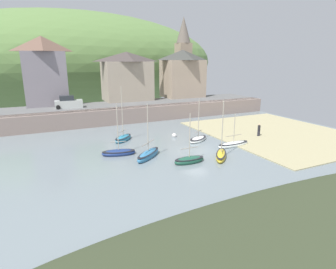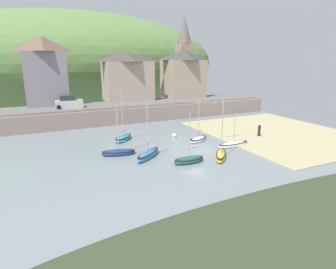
% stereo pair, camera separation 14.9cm
% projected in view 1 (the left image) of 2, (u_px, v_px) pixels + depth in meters
% --- Properties ---
extents(ground, '(48.00, 41.00, 0.61)m').
position_uv_depth(ground, '(269.00, 179.00, 23.36)').
color(ground, slate).
extents(quay_seawall, '(48.00, 9.40, 2.40)m').
position_uv_depth(quay_seawall, '(140.00, 112.00, 46.08)').
color(quay_seawall, gray).
rests_on(quay_seawall, ground).
extents(hillside_backdrop, '(80.00, 44.00, 25.60)m').
position_uv_depth(hillside_backdrop, '(73.00, 62.00, 74.93)').
color(hillside_backdrop, '#5C7F42').
rests_on(hillside_backdrop, ground).
extents(waterfront_building_left, '(6.71, 5.11, 10.92)m').
position_uv_depth(waterfront_building_left, '(44.00, 71.00, 45.51)').
color(waterfront_building_left, gray).
rests_on(waterfront_building_left, ground).
extents(waterfront_building_centre, '(8.76, 5.90, 8.67)m').
position_uv_depth(waterfront_building_centre, '(127.00, 76.00, 51.55)').
color(waterfront_building_centre, tan).
rests_on(waterfront_building_centre, ground).
extents(waterfront_building_right, '(7.92, 6.12, 9.15)m').
position_uv_depth(waterfront_building_right, '(183.00, 73.00, 56.26)').
color(waterfront_building_right, tan).
rests_on(waterfront_building_right, ground).
extents(church_with_spire, '(3.00, 3.00, 15.87)m').
position_uv_depth(church_with_spire, '(183.00, 55.00, 59.77)').
color(church_with_spire, gray).
rests_on(church_with_spire, ground).
extents(sailboat_white_hull, '(3.26, 3.25, 6.84)m').
position_uv_depth(sailboat_white_hull, '(123.00, 138.00, 34.96)').
color(sailboat_white_hull, teal).
rests_on(sailboat_white_hull, ground).
extents(fishing_boat_green, '(3.56, 2.86, 5.33)m').
position_uv_depth(fishing_boat_green, '(198.00, 139.00, 34.84)').
color(fishing_boat_green, white).
rests_on(fishing_boat_green, ground).
extents(sailboat_tall_mast, '(3.90, 3.63, 5.75)m').
position_uv_depth(sailboat_tall_mast, '(148.00, 155.00, 28.87)').
color(sailboat_tall_mast, teal).
rests_on(sailboat_tall_mast, ground).
extents(dinghy_open_wooden, '(4.33, 1.39, 3.98)m').
position_uv_depth(dinghy_open_wooden, '(233.00, 144.00, 32.70)').
color(dinghy_open_wooden, white).
rests_on(dinghy_open_wooden, ground).
extents(sailboat_far_left, '(3.30, 3.74, 6.12)m').
position_uv_depth(sailboat_far_left, '(221.00, 155.00, 28.85)').
color(sailboat_far_left, gold).
rests_on(sailboat_far_left, ground).
extents(sailboat_nearest_shore, '(3.73, 2.07, 5.55)m').
position_uv_depth(sailboat_nearest_shore, '(119.00, 152.00, 29.75)').
color(sailboat_nearest_shore, navy).
rests_on(sailboat_nearest_shore, ground).
extents(rowboat_small_beached, '(3.21, 1.29, 5.06)m').
position_uv_depth(rowboat_small_beached, '(189.00, 160.00, 27.48)').
color(rowboat_small_beached, '#1D4F3B').
rests_on(rowboat_small_beached, ground).
extents(parked_car_near_slipway, '(4.22, 2.03, 1.95)m').
position_uv_depth(parked_car_near_slipway, '(68.00, 103.00, 43.96)').
color(parked_car_near_slipway, '#B5BCB7').
rests_on(parked_car_near_slipway, ground).
extents(person_on_slipway, '(0.34, 0.34, 1.62)m').
position_uv_depth(person_on_slipway, '(259.00, 129.00, 36.55)').
color(person_on_slipway, '#282833').
rests_on(person_on_slipway, ground).
extents(mooring_buoy, '(0.61, 0.61, 0.61)m').
position_uv_depth(mooring_buoy, '(174.00, 135.00, 36.68)').
color(mooring_buoy, silver).
rests_on(mooring_buoy, ground).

